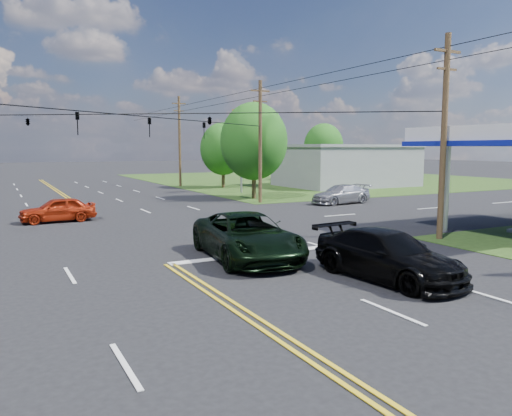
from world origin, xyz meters
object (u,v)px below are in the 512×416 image
pole_right_far (180,140)px  pickup_dkgreen (247,236)px  suv_black (388,255)px  tree_right_a (254,141)px  tree_far_r (324,146)px  retail_ne (346,167)px  pole_se (444,135)px  tree_right_b (223,149)px  pole_ne (260,140)px

pole_right_far → pickup_dkgreen: (-10.00, -36.50, -4.27)m
pickup_dkgreen → suv_black: pickup_dkgreen is taller
tree_right_a → tree_far_r: 26.91m
retail_ne → suv_black: 41.27m
retail_ne → pole_se: size_ratio=1.47×
pole_right_far → tree_right_b: pole_right_far is taller
retail_ne → pole_ne: (-17.00, -11.00, 2.72)m
pole_ne → pole_right_far: pole_right_far is taller
pole_ne → tree_far_r: (21.00, 21.00, -0.37)m
pickup_dkgreen → suv_black: (2.74, -4.87, -0.09)m
tree_right_b → suv_black: bearing=-106.1°
retail_ne → pole_right_far: 19.02m
tree_right_b → retail_ne: bearing=-16.5°
pole_ne → pole_right_far: 19.00m
tree_right_a → pickup_dkgreen: size_ratio=1.27×
pole_se → pole_ne: bearing=90.0°
retail_ne → pole_right_far: pole_right_far is taller
pole_se → pole_right_far: (0.00, 37.00, 0.25)m
pole_se → suv_black: 9.41m
pole_right_far → tree_far_r: size_ratio=1.31×
tree_right_a → suv_black: bearing=-108.0°
suv_black → tree_right_b: bearing=68.2°
pole_se → tree_right_b: (3.50, 33.00, -0.70)m
retail_ne → pole_ne: pole_ne is taller
tree_far_r → pole_ne: bearing=-135.0°
pole_se → pole_right_far: bearing=90.0°
pole_ne → tree_right_b: 15.42m
pickup_dkgreen → suv_black: bearing=-54.0°
pole_se → tree_right_a: 21.02m
retail_ne → pickup_dkgreen: 39.28m
tree_right_a → retail_ne: bearing=26.6°
pole_ne → pickup_dkgreen: bearing=-119.7°
pole_right_far → pickup_dkgreen: 38.09m
retail_ne → suv_black: retail_ne is taller
tree_far_r → pickup_dkgreen: tree_far_r is taller
pickup_dkgreen → suv_black: size_ratio=1.16×
retail_ne → pole_ne: bearing=-147.1°
pole_right_far → tree_far_r: bearing=5.4°
pole_right_far → suv_black: bearing=-99.9°
pole_se → suv_black: pole_se is taller
pole_se → tree_right_b: 33.19m
tree_right_a → tree_right_b: tree_right_a is taller
tree_right_a → pickup_dkgreen: tree_right_a is taller
tree_far_r → suv_black: 51.89m
tree_right_b → pickup_dkgreen: tree_right_b is taller
pole_ne → suv_black: bearing=-108.0°
retail_ne → tree_right_a: tree_right_a is taller
tree_right_a → suv_black: size_ratio=1.47×
retail_ne → pickup_dkgreen: size_ratio=2.18×
pole_ne → tree_right_a: 3.16m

